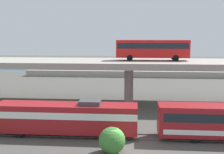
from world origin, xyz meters
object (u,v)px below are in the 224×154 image
(parked_car_3, at_px, (132,66))
(train_locomotive, at_px, (59,117))
(parked_car_0, at_px, (85,66))
(parked_car_6, at_px, (62,66))
(transit_bus_on_overpass, at_px, (152,48))
(parked_car_4, at_px, (200,68))
(parked_car_5, at_px, (183,67))
(parked_car_7, at_px, (103,65))
(parked_car_1, at_px, (217,68))
(parked_car_2, at_px, (54,65))

(parked_car_3, bearing_deg, train_locomotive, -98.54)
(parked_car_0, height_order, parked_car_6, same)
(transit_bus_on_overpass, distance_m, parked_car_4, 36.70)
(train_locomotive, xyz_separation_m, parked_car_4, (26.86, 49.21, 0.30))
(parked_car_5, relative_size, parked_car_7, 1.04)
(parked_car_3, xyz_separation_m, parked_car_7, (-8.96, 0.23, -0.00))
(train_locomotive, bearing_deg, parked_car_1, -122.82)
(parked_car_0, relative_size, parked_car_6, 1.05)
(transit_bus_on_overpass, bearing_deg, parked_car_2, -52.88)
(parked_car_6, bearing_deg, parked_car_5, -0.24)
(parked_car_0, bearing_deg, transit_bus_on_overpass, 116.67)
(parked_car_1, bearing_deg, parked_car_6, -0.64)
(parked_car_3, bearing_deg, parked_car_1, -9.38)
(transit_bus_on_overpass, xyz_separation_m, parked_car_5, (10.66, 32.70, -6.87))
(train_locomotive, xyz_separation_m, parked_car_6, (-12.75, 49.44, 0.30))
(parked_car_0, height_order, parked_car_5, same)
(train_locomotive, relative_size, parked_car_5, 3.73)
(parked_car_5, distance_m, parked_car_7, 23.49)
(parked_car_3, bearing_deg, parked_car_0, -175.32)
(transit_bus_on_overpass, distance_m, parked_car_7, 39.18)
(train_locomotive, distance_m, parked_car_7, 53.09)
(parked_car_3, relative_size, parked_car_5, 0.93)
(transit_bus_on_overpass, bearing_deg, parked_car_5, -108.05)
(transit_bus_on_overpass, distance_m, parked_car_1, 38.68)
(parked_car_3, bearing_deg, parked_car_7, 178.50)
(parked_car_0, distance_m, parked_car_5, 28.39)
(parked_car_4, bearing_deg, parked_car_1, 176.76)
(parked_car_3, distance_m, parked_car_6, 20.97)
(parked_car_0, xyz_separation_m, parked_car_7, (5.11, 1.39, -0.00))
(transit_bus_on_overpass, height_order, parked_car_5, transit_bus_on_overpass)
(parked_car_3, xyz_separation_m, parked_car_6, (-20.69, -3.41, -0.00))
(transit_bus_on_overpass, relative_size, parked_car_2, 2.70)
(transit_bus_on_overpass, relative_size, parked_car_6, 2.88)
(parked_car_6, bearing_deg, parked_car_4, -0.33)
(parked_car_4, bearing_deg, parked_car_5, -1.04)
(train_locomotive, relative_size, parked_car_7, 3.89)
(parked_car_5, bearing_deg, parked_car_4, 178.96)
(parked_car_2, xyz_separation_m, parked_car_3, (23.80, 0.10, -0.00))
(parked_car_0, height_order, parked_car_3, same)
(transit_bus_on_overpass, distance_m, parked_car_0, 39.87)
(transit_bus_on_overpass, height_order, parked_car_0, transit_bus_on_overpass)
(parked_car_0, xyz_separation_m, parked_car_3, (14.07, 1.15, -0.00))
(train_locomotive, xyz_separation_m, parked_car_7, (-1.02, 53.08, 0.30))
(parked_car_0, height_order, parked_car_2, same)
(parked_car_1, xyz_separation_m, parked_car_7, (-32.59, 4.14, 0.00))
(parked_car_1, xyz_separation_m, parked_car_2, (-47.43, 3.81, 0.00))
(parked_car_3, height_order, parked_car_4, same)
(train_locomotive, height_order, parked_car_6, train_locomotive)
(parked_car_2, height_order, parked_car_7, same)
(parked_car_4, xyz_separation_m, parked_car_7, (-27.88, 3.87, 0.00))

